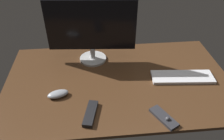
{
  "coord_description": "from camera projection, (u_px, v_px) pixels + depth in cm",
  "views": [
    {
      "loc": [
        -14.57,
        -109.04,
        92.3
      ],
      "look_at": [
        -3.82,
        2.33,
        8.0
      ],
      "focal_mm": 36.39,
      "sensor_mm": 36.0,
      "label": 1
    }
  ],
  "objects": [
    {
      "name": "desk",
      "position": [
        118.0,
        81.0,
        1.43
      ],
      "size": [
        140.0,
        84.0,
        2.0
      ],
      "primitive_type": "cube",
      "color": "#4C301C",
      "rests_on": "ground"
    },
    {
      "name": "tv_remote",
      "position": [
        91.0,
        113.0,
        1.18
      ],
      "size": [
        8.88,
        17.97,
        2.15
      ],
      "primitive_type": "cube",
      "rotation": [
        0.0,
        0.0,
        1.34
      ],
      "color": "black",
      "rests_on": "desk"
    },
    {
      "name": "monitor",
      "position": [
        91.0,
        30.0,
        1.46
      ],
      "size": [
        57.8,
        18.4,
        42.91
      ],
      "rotation": [
        0.0,
        0.0,
        -0.08
      ],
      "color": "silver",
      "rests_on": "desk"
    },
    {
      "name": "computer_mouse",
      "position": [
        58.0,
        94.0,
        1.29
      ],
      "size": [
        13.12,
        9.19,
        3.39
      ],
      "primitive_type": "ellipsoid",
      "rotation": [
        0.0,
        0.0,
        0.28
      ],
      "color": "#999EA5",
      "rests_on": "desk"
    },
    {
      "name": "media_remote",
      "position": [
        164.0,
        117.0,
        1.16
      ],
      "size": [
        12.97,
        17.24,
        3.16
      ],
      "rotation": [
        0.0,
        0.0,
        -1.08
      ],
      "color": "#2D2D33",
      "rests_on": "desk"
    },
    {
      "name": "keyboard",
      "position": [
        182.0,
        77.0,
        1.43
      ],
      "size": [
        39.25,
        15.54,
        1.88
      ],
      "primitive_type": "cube",
      "rotation": [
        0.0,
        0.0,
        -0.08
      ],
      "color": "white",
      "rests_on": "desk"
    }
  ]
}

